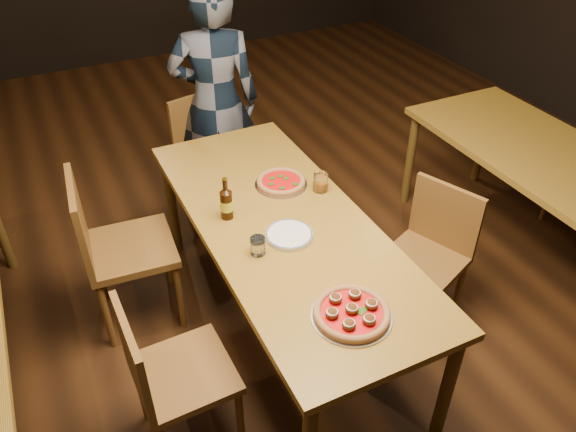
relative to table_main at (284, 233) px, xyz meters
name	(u,v)px	position (x,y,z in m)	size (l,w,h in m)	color
ground	(284,326)	(0.00, 0.00, -0.68)	(9.00, 9.00, 0.00)	black
table_main	(284,233)	(0.00, 0.00, 0.00)	(0.80, 2.00, 0.75)	brown
table_right	(561,173)	(1.70, -0.20, 0.00)	(0.80, 2.00, 0.75)	brown
chair_main_nw	(184,372)	(-0.68, -0.41, -0.24)	(0.41, 0.41, 0.88)	brown
chair_main_sw	(130,247)	(-0.70, 0.47, -0.19)	(0.46, 0.46, 0.98)	brown
chair_main_e	(423,260)	(0.71, -0.25, -0.25)	(0.40, 0.40, 0.85)	brown
chair_end	(215,159)	(0.06, 1.21, -0.23)	(0.42, 0.42, 0.89)	brown
pizza_meatball	(352,312)	(-0.03, -0.69, 0.09)	(0.33, 0.33, 0.06)	#B7B7BF
pizza_margherita	(281,182)	(0.13, 0.31, 0.09)	(0.28, 0.28, 0.04)	#B7B7BF
plate_stack	(289,235)	(-0.03, -0.12, 0.08)	(0.23, 0.23, 0.02)	white
beer_bottle	(227,204)	(-0.24, 0.16, 0.15)	(0.06, 0.06, 0.22)	black
water_glass	(258,246)	(-0.21, -0.16, 0.12)	(0.07, 0.07, 0.09)	white
amber_glass	(321,182)	(0.30, 0.17, 0.12)	(0.08, 0.08, 0.10)	#AE6713
diner	(216,103)	(0.12, 1.31, 0.13)	(0.59, 0.39, 1.62)	black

